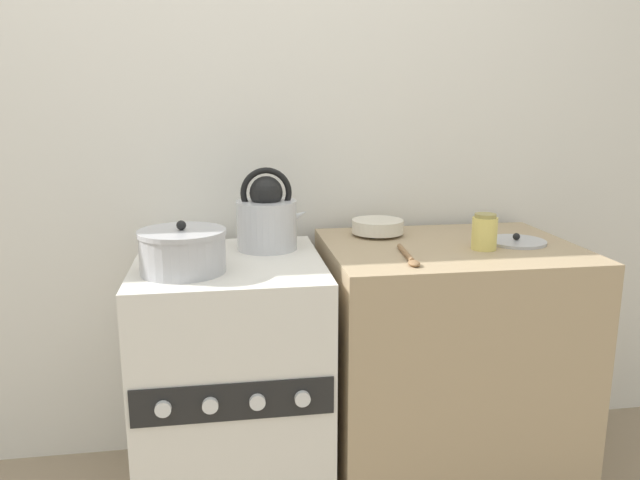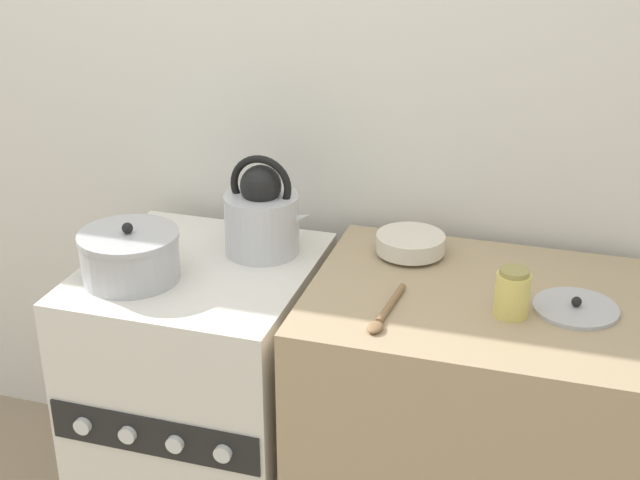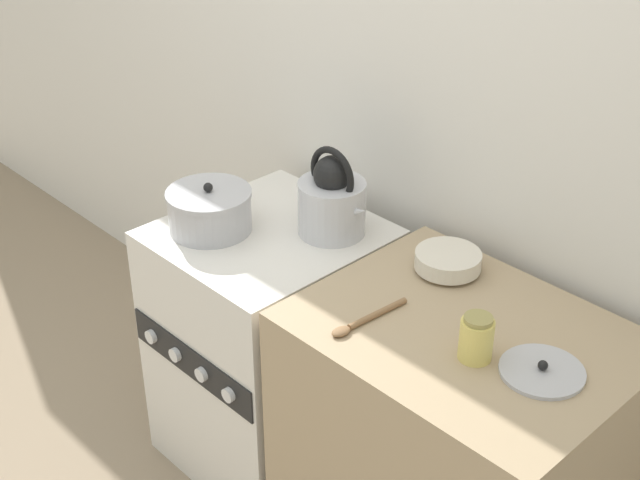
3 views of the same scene
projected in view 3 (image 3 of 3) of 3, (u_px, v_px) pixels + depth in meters
wall_back at (366, 69)px, 2.68m from camera, size 7.00×0.06×2.50m
stove at (272, 346)px, 2.85m from camera, size 0.58×0.64×0.84m
counter at (454, 460)px, 2.40m from camera, size 0.82×0.64×0.87m
kettle at (332, 201)px, 2.59m from camera, size 0.24×0.20×0.27m
cooking_pot at (210, 210)px, 2.62m from camera, size 0.25×0.25×0.15m
enamel_bowl at (448, 261)px, 2.40m from camera, size 0.18×0.18×0.06m
storage_jar at (476, 338)px, 2.06m from camera, size 0.08×0.08×0.12m
loose_pot_lid at (542, 371)px, 2.04m from camera, size 0.20×0.20×0.03m
wooden_spoon at (364, 320)px, 2.21m from camera, size 0.05×0.24×0.02m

